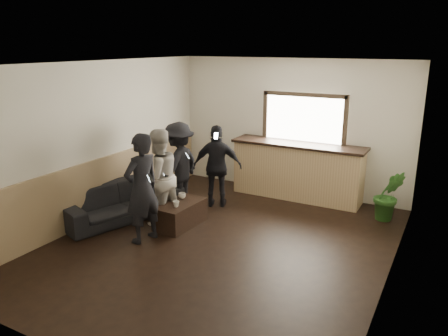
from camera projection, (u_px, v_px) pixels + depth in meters
The scene contains 12 objects.
ground at pixel (221, 244), 6.95m from camera, with size 5.00×6.00×0.01m, color black.
room_shell at pixel (180, 149), 6.89m from camera, with size 5.01×6.01×2.80m.
bar_counter at pixel (298, 167), 8.91m from camera, with size 2.70×0.68×2.13m.
sofa at pixel (122, 201), 7.92m from camera, with size 2.20×0.86×0.64m, color black.
coffee_table at pixel (180, 214), 7.62m from camera, with size 0.52×0.94×0.42m, color black.
cup_a at pixel (182, 196), 7.76m from camera, with size 0.13×0.13×0.10m, color silver.
cup_b at pixel (176, 204), 7.36m from camera, with size 0.11×0.11×0.10m, color silver.
potted_plant at pixel (389, 195), 7.77m from camera, with size 0.52×0.42×0.94m, color #2D6623.
person_a at pixel (142, 188), 6.85m from camera, with size 0.55×0.72×1.77m.
person_b at pixel (158, 177), 7.55m from camera, with size 0.88×0.99×1.70m.
person_c at pixel (179, 166), 8.28m from camera, with size 0.66×1.10×1.68m.
person_d at pixel (217, 166), 8.38m from camera, with size 1.02×0.74×1.60m.
Camera 1 is at (3.09, -5.54, 3.08)m, focal length 35.00 mm.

